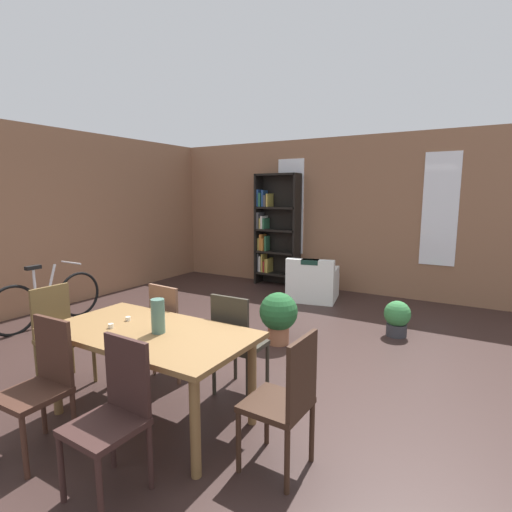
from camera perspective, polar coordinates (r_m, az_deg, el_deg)
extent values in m
plane|color=#342421|center=(3.99, -4.92, -18.31)|extent=(11.15, 11.15, 0.00)
cube|color=#916448|center=(7.52, 14.64, 5.66)|extent=(8.76, 0.12, 2.85)
cube|color=white|center=(7.94, 5.01, 7.10)|extent=(0.55, 0.02, 1.86)
cube|color=white|center=(7.19, 25.03, 6.11)|extent=(0.55, 0.02, 1.86)
cube|color=brown|center=(3.31, -15.09, -10.65)|extent=(1.68, 0.90, 0.04)
cylinder|color=brown|center=(3.79, -26.94, -14.83)|extent=(0.07, 0.07, 0.71)
cylinder|color=brown|center=(2.78, -8.77, -23.08)|extent=(0.07, 0.07, 0.71)
cylinder|color=brown|center=(4.17, -18.61, -12.12)|extent=(0.07, 0.07, 0.71)
cylinder|color=brown|center=(3.28, -0.57, -17.66)|extent=(0.07, 0.07, 0.71)
cylinder|color=#4C7266|center=(3.19, -13.96, -8.40)|extent=(0.11, 0.11, 0.27)
cylinder|color=silver|center=(3.44, -20.22, -9.44)|extent=(0.04, 0.04, 0.04)
cylinder|color=silver|center=(3.59, -17.99, -8.60)|extent=(0.04, 0.04, 0.03)
cube|color=#362116|center=(2.79, 2.94, -20.58)|extent=(0.41, 0.41, 0.04)
cube|color=#362116|center=(2.60, 6.69, -16.76)|extent=(0.04, 0.38, 0.50)
cylinder|color=#362116|center=(3.12, 1.56, -22.10)|extent=(0.04, 0.04, 0.43)
cylinder|color=#362116|center=(2.87, -2.53, -25.22)|extent=(0.04, 0.04, 0.43)
cylinder|color=#362116|center=(2.98, 8.06, -23.83)|extent=(0.04, 0.04, 0.43)
cylinder|color=#362116|center=(2.71, 4.50, -27.48)|extent=(0.04, 0.04, 0.43)
cube|color=#3F251B|center=(3.29, -29.63, -17.00)|extent=(0.41, 0.41, 0.04)
cube|color=#3F251B|center=(3.28, -27.17, -12.12)|extent=(0.38, 0.04, 0.50)
cylinder|color=#3F251B|center=(3.18, -30.41, -22.79)|extent=(0.04, 0.04, 0.43)
cylinder|color=#3F251B|center=(3.61, -28.35, -18.65)|extent=(0.04, 0.04, 0.43)
cylinder|color=#3F251B|center=(3.34, -24.76, -20.71)|extent=(0.04, 0.04, 0.43)
cube|color=brown|center=(4.16, -11.11, -10.52)|extent=(0.43, 0.43, 0.04)
cube|color=brown|center=(3.96, -13.18, -7.77)|extent=(0.38, 0.06, 0.50)
cylinder|color=brown|center=(4.24, -7.48, -13.43)|extent=(0.04, 0.04, 0.43)
cylinder|color=brown|center=(4.48, -10.92, -12.28)|extent=(0.04, 0.04, 0.43)
cylinder|color=brown|center=(4.01, -11.11, -14.90)|extent=(0.04, 0.04, 0.43)
cylinder|color=brown|center=(4.26, -14.54, -13.55)|extent=(0.04, 0.04, 0.43)
cube|color=brown|center=(4.25, -25.93, -10.84)|extent=(0.41, 0.41, 0.04)
cube|color=brown|center=(4.33, -27.47, -7.12)|extent=(0.04, 0.38, 0.50)
cylinder|color=brown|center=(4.11, -26.51, -15.11)|extent=(0.04, 0.04, 0.43)
cylinder|color=brown|center=(4.28, -22.30, -13.82)|extent=(0.04, 0.04, 0.43)
cylinder|color=brown|center=(4.40, -29.04, -13.68)|extent=(0.04, 0.04, 0.43)
cylinder|color=brown|center=(4.56, -25.00, -12.56)|extent=(0.04, 0.04, 0.43)
cube|color=#2E2A21|center=(3.72, -2.18, -12.71)|extent=(0.41, 0.41, 0.04)
cube|color=#2E2A21|center=(3.49, -3.83, -9.85)|extent=(0.38, 0.04, 0.50)
cylinder|color=#2E2A21|center=(3.88, 1.65, -15.57)|extent=(0.04, 0.04, 0.43)
cylinder|color=#2E2A21|center=(4.04, -3.00, -14.50)|extent=(0.04, 0.04, 0.43)
cylinder|color=#2E2A21|center=(3.59, -1.19, -17.65)|extent=(0.04, 0.04, 0.43)
cylinder|color=#2E2A21|center=(3.77, -6.08, -16.34)|extent=(0.04, 0.04, 0.43)
cube|color=#351F1C|center=(2.72, -21.03, -22.06)|extent=(0.41, 0.41, 0.04)
cube|color=#351F1C|center=(2.70, -18.08, -16.11)|extent=(0.38, 0.04, 0.50)
cylinder|color=#351F1C|center=(2.89, -26.28, -25.86)|extent=(0.04, 0.04, 0.43)
cylinder|color=#351F1C|center=(2.64, -21.59, -29.26)|extent=(0.04, 0.04, 0.43)
cylinder|color=#351F1C|center=(3.06, -20.03, -23.42)|extent=(0.04, 0.04, 0.43)
cylinder|color=#351F1C|center=(2.82, -15.03, -26.18)|extent=(0.04, 0.04, 0.43)
cube|color=black|center=(8.08, 0.36, 3.88)|extent=(0.04, 0.31, 2.21)
cube|color=black|center=(7.69, 5.91, 3.57)|extent=(0.04, 0.31, 2.21)
cube|color=black|center=(8.01, 3.57, 3.82)|extent=(0.90, 0.01, 2.21)
cube|color=black|center=(8.00, 3.02, -2.59)|extent=(0.86, 0.31, 0.04)
cube|color=#4C4C51|center=(8.15, 0.57, -0.88)|extent=(0.03, 0.19, 0.38)
cube|color=white|center=(8.14, 0.84, -1.10)|extent=(0.04, 0.21, 0.32)
cube|color=gold|center=(8.11, 1.15, -0.95)|extent=(0.03, 0.21, 0.37)
cube|color=#B22D28|center=(8.10, 1.39, -1.50)|extent=(0.03, 0.19, 0.22)
cube|color=gold|center=(8.08, 1.64, -1.34)|extent=(0.04, 0.18, 0.27)
cube|color=gold|center=(8.05, 1.95, -1.32)|extent=(0.04, 0.24, 0.29)
cube|color=black|center=(7.93, 3.04, 0.55)|extent=(0.86, 0.31, 0.04)
cube|color=gold|center=(8.09, 0.62, 1.76)|extent=(0.04, 0.16, 0.25)
cube|color=orange|center=(8.06, 0.98, 2.02)|extent=(0.05, 0.22, 0.33)
cube|color=orange|center=(8.04, 1.29, 1.70)|extent=(0.04, 0.26, 0.24)
cube|color=#33724C|center=(8.01, 1.61, 1.85)|extent=(0.03, 0.18, 0.29)
cube|color=black|center=(7.88, 3.07, 3.74)|extent=(0.86, 0.31, 0.04)
cube|color=#4C4C51|center=(8.05, 0.63, 5.18)|extent=(0.05, 0.26, 0.33)
cube|color=gold|center=(8.03, 0.93, 4.75)|extent=(0.03, 0.25, 0.21)
cube|color=white|center=(8.00, 1.19, 4.90)|extent=(0.04, 0.25, 0.26)
cube|color=#33724C|center=(7.99, 1.45, 4.72)|extent=(0.03, 0.25, 0.21)
cube|color=black|center=(7.85, 3.10, 6.96)|extent=(0.86, 0.31, 0.04)
cube|color=#284C8C|center=(8.03, 0.59, 8.36)|extent=(0.03, 0.24, 0.34)
cube|color=#33724C|center=(8.01, 0.86, 8.12)|extent=(0.04, 0.24, 0.27)
cube|color=#284C8C|center=(7.98, 1.23, 8.30)|extent=(0.04, 0.20, 0.32)
cube|color=#4C4C51|center=(7.95, 1.61, 7.96)|extent=(0.05, 0.24, 0.23)
cube|color=gold|center=(7.92, 1.99, 8.06)|extent=(0.04, 0.25, 0.26)
cube|color=black|center=(7.85, 3.14, 11.66)|extent=(0.86, 0.31, 0.04)
cube|color=white|center=(7.01, 8.25, -4.53)|extent=(0.95, 0.95, 0.40)
cube|color=white|center=(6.62, 7.80, -1.99)|extent=(0.82, 0.32, 0.35)
cube|color=white|center=(6.89, 11.08, -2.49)|extent=(0.26, 0.73, 0.15)
cube|color=white|center=(7.02, 5.57, -2.16)|extent=(0.26, 0.73, 0.15)
cube|color=#19382D|center=(6.59, 7.82, -0.84)|extent=(0.31, 0.22, 0.08)
torus|color=black|center=(6.07, -31.66, -6.73)|extent=(0.05, 0.68, 0.68)
torus|color=black|center=(6.57, -24.13, -5.06)|extent=(0.05, 0.68, 0.68)
cylinder|color=silver|center=(6.28, -27.81, -4.99)|extent=(0.04, 0.31, 0.85)
cylinder|color=silver|center=(6.16, -29.32, -3.66)|extent=(0.04, 0.04, 0.45)
cube|color=black|center=(6.12, -29.49, -1.46)|extent=(0.08, 0.20, 0.05)
cylinder|color=silver|center=(6.42, -25.12, -0.88)|extent=(0.44, 0.03, 0.02)
cylinder|color=#333338|center=(5.52, 19.60, -9.98)|extent=(0.26, 0.26, 0.16)
sphere|color=#387F42|center=(5.46, 19.72, -7.85)|extent=(0.34, 0.34, 0.34)
cylinder|color=#9E6042|center=(4.96, 3.24, -11.28)|extent=(0.26, 0.26, 0.22)
sphere|color=#235B2D|center=(4.87, 3.27, -8.01)|extent=(0.47, 0.47, 0.47)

